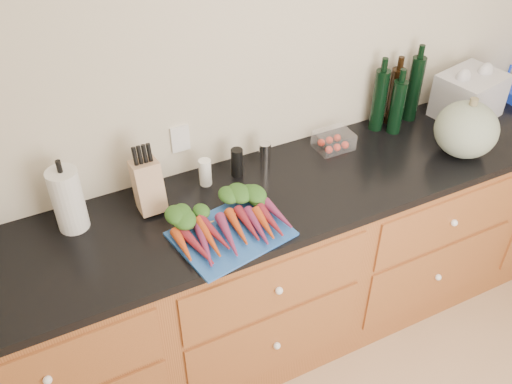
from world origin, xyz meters
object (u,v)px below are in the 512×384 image
carrots (226,222)px  knife_block (148,186)px  cutting_board (231,234)px  paper_towel (68,200)px  tomato_box (334,140)px  squash (466,130)px

carrots → knife_block: knife_block is taller
cutting_board → carrots: bearing=90.0°
cutting_board → paper_towel: 0.63m
tomato_box → squash: bearing=-30.9°
cutting_board → knife_block: knife_block is taller
paper_towel → knife_block: bearing=-3.7°
cutting_board → squash: size_ratio=1.48×
knife_block → tomato_box: bearing=1.9°
carrots → knife_block: (-0.22, 0.26, 0.07)m
squash → paper_towel: size_ratio=1.06×
cutting_board → carrots: 0.05m
cutting_board → paper_towel: paper_towel is taller
carrots → tomato_box: tomato_box is taller
squash → knife_block: (-1.39, 0.27, -0.02)m
cutting_board → squash: bearing=1.5°
cutting_board → carrots: (0.00, 0.04, 0.03)m
paper_towel → squash: bearing=-9.7°
knife_block → tomato_box: knife_block is taller
carrots → tomato_box: bearing=23.3°
cutting_board → knife_block: (-0.22, 0.30, 0.10)m
carrots → tomato_box: 0.73m
squash → tomato_box: 0.59m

